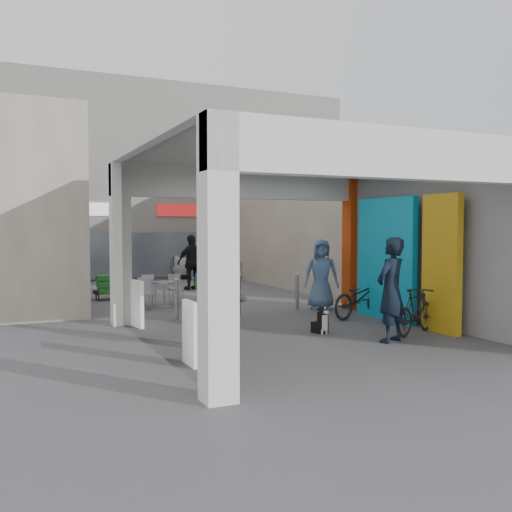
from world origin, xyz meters
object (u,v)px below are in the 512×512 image
border_collie (321,322)px  bicycle_front (359,297)px  produce_stand (113,290)px  man_back_turned (226,303)px  man_crates (192,262)px  white_van (223,261)px  cafe_set (158,295)px  man_with_dog (391,290)px  bicycle_rear (416,311)px  man_elderly (321,274)px

border_collie → bicycle_front: size_ratio=0.32×
produce_stand → man_back_turned: (0.50, -7.82, 0.54)m
man_crates → white_van: 4.42m
produce_stand → bicycle_front: bearing=-27.3°
cafe_set → man_with_dog: size_ratio=0.69×
border_collie → bicycle_front: (1.85, 1.36, 0.25)m
man_crates → produce_stand: bearing=15.0°
man_crates → bicycle_rear: 9.57m
produce_stand → man_elderly: size_ratio=0.59×
man_crates → bicycle_front: size_ratio=1.02×
man_back_turned → bicycle_rear: bearing=-5.4°
man_with_dog → man_back_turned: size_ratio=1.19×
border_collie → man_elderly: size_ratio=0.33×
cafe_set → bicycle_rear: size_ratio=0.87×
bicycle_rear → man_elderly: bearing=-25.5°
bicycle_front → cafe_set: bearing=26.4°
border_collie → white_van: white_van is taller
man_crates → bicycle_rear: size_ratio=1.20×
man_with_dog → man_elderly: 4.24m
man_crates → bicycle_front: 7.45m
bicycle_front → bicycle_rear: 2.22m
man_crates → man_back_turned: bearing=64.1°
border_collie → man_back_turned: bearing=179.5°
border_collie → bicycle_rear: size_ratio=0.38×
produce_stand → white_van: 7.43m
border_collie → man_back_turned: 2.48m
man_elderly → bicycle_front: (0.14, -1.52, -0.43)m
man_with_dog → bicycle_front: bearing=-135.5°
bicycle_front → bicycle_rear: size_ratio=1.18×
man_elderly → bicycle_front: 1.59m
border_collie → man_elderly: man_elderly is taller
cafe_set → bicycle_rear: 7.07m
man_crates → bicycle_front: bearing=92.3°
man_back_turned → man_elderly: man_elderly is taller
produce_stand → white_van: white_van is taller
man_with_dog → man_crates: (-0.65, 9.82, -0.04)m
man_crates → white_van: bearing=-136.3°
man_with_dog → bicycle_rear: 1.12m
produce_stand → man_with_dog: man_with_dog is taller
man_crates → bicycle_front: man_crates is taller
man_back_turned → white_van: (4.93, 12.88, -0.12)m
man_with_dog → man_back_turned: man_with_dog is taller
man_elderly → white_van: size_ratio=0.44×
man_with_dog → man_elderly: man_with_dog is taller
white_van → man_back_turned: bearing=-176.5°
cafe_set → man_with_dog: bearing=-67.2°
produce_stand → bicycle_rear: bearing=-37.0°
produce_stand → white_van: bearing=66.7°
bicycle_front → man_elderly: bearing=-13.2°
cafe_set → man_crates: man_crates is taller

